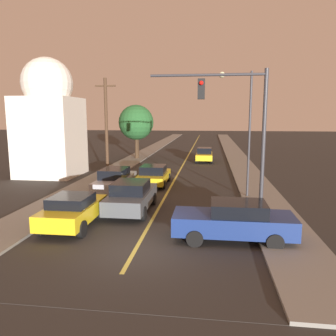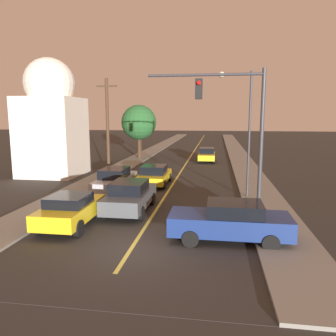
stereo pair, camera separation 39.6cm
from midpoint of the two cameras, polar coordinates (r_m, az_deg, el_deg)
The scene contains 16 objects.
ground_plane at distance 12.84m, azimuth -5.55°, elevation -13.89°, with size 200.00×200.00×0.00m, color #2D2B28.
road_surface at distance 47.81m, azimuth 4.87°, elevation 3.05°, with size 9.41×80.00×0.01m.
sidewalk_left at distance 48.53m, azimuth -2.18°, elevation 3.24°, with size 2.50×80.00×0.12m.
sidewalk_right at distance 47.81m, azimuth 12.02°, elevation 2.96°, with size 2.50×80.00×0.12m.
car_near_lane_front at distance 17.34m, azimuth -5.99°, elevation -4.86°, with size 2.06×4.62×1.65m.
car_near_lane_second at distance 23.88m, azimuth -1.94°, elevation -1.22°, with size 2.06×4.38×1.45m.
car_outer_lane_front at distance 15.59m, azimuth -15.90°, elevation -6.96°, with size 2.02×4.06×1.49m.
car_outer_lane_second at distance 21.70m, azimuth -8.64°, elevation -2.08°, with size 1.88×5.04×1.64m.
car_far_oncoming at distance 36.15m, azimuth 7.09°, elevation 2.30°, with size 1.88×4.05×1.53m.
car_crossing_right at distance 13.58m, azimuth 11.64°, elevation -9.03°, with size 4.83×1.98×1.60m.
traffic_signal_mast at distance 15.17m, azimuth 12.51°, elevation 8.12°, with size 5.23×0.42×6.93m.
streetlamp_right at distance 20.23m, azimuth 13.36°, elevation 8.54°, with size 1.97×0.36×7.47m.
utility_pole_left at distance 26.09m, azimuth -10.04°, elevation 7.07°, with size 1.60×0.24×7.73m.
tree_left_near at distance 38.06m, azimuth -4.79°, elevation 7.90°, with size 4.00×4.00×6.13m.
tree_left_far at distance 38.24m, azimuth -4.69°, elevation 7.64°, with size 3.44×3.44×5.69m.
domed_building_left at distance 29.14m, azimuth -19.26°, elevation 7.97°, with size 4.65×4.65×9.67m.
Camera 2 is at (3.11, -11.43, 5.00)m, focal length 35.00 mm.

